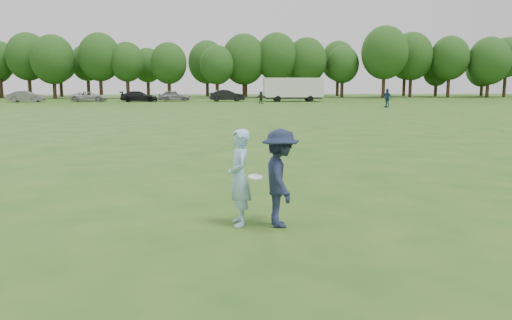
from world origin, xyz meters
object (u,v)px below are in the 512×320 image
object	(u,v)px
player_far_d	(261,97)
cargo_trailer	(293,88)
car_e	(174,96)
car_f	(227,96)
car_b	(26,97)
car_d	(139,97)
field_cone	(403,103)
player_far_b	(387,98)
car_c	(89,97)
thrower	(239,177)
defender	(280,178)

from	to	relation	value
player_far_d	cargo_trailer	bearing A→B (deg)	21.46
player_far_d	car_e	bearing A→B (deg)	111.79
car_f	car_b	bearing A→B (deg)	85.15
car_d	player_far_d	bearing A→B (deg)	-115.44
car_b	field_cone	world-z (taller)	car_b
car_e	player_far_b	bearing A→B (deg)	-132.77
car_c	cargo_trailer	world-z (taller)	cargo_trailer
thrower	car_e	world-z (taller)	thrower
field_cone	player_far_b	bearing A→B (deg)	-122.47
car_d	car_f	world-z (taller)	car_f
defender	car_f	world-z (taller)	defender
car_d	car_c	bearing A→B (deg)	79.98
car_b	cargo_trailer	size ratio (longest dim) A/B	0.50
player_far_d	cargo_trailer	xyz separation A→B (m)	(4.88, 6.60, 1.01)
thrower	field_cone	xyz separation A→B (m)	(21.32, 49.28, -0.77)
player_far_b	field_cone	xyz separation A→B (m)	(4.25, 6.68, -0.84)
player_far_b	cargo_trailer	bearing A→B (deg)	178.82
car_b	cargo_trailer	distance (m)	35.50
thrower	car_d	distance (m)	60.18
car_d	player_far_b	bearing A→B (deg)	-122.46
field_cone	car_b	bearing A→B (deg)	168.45
defender	field_cone	world-z (taller)	defender
player_far_d	car_e	size ratio (longest dim) A/B	0.35
car_c	field_cone	world-z (taller)	car_c
defender	car_b	xyz separation A→B (m)	(-26.85, 59.10, -0.18)
car_b	car_d	world-z (taller)	car_b
player_far_b	player_far_d	world-z (taller)	player_far_b
thrower	car_c	distance (m)	62.70
car_d	car_f	distance (m)	11.83
car_b	car_e	size ratio (longest dim) A/B	1.03
player_far_b	thrower	bearing A→B (deg)	-48.21
car_b	car_d	distance (m)	14.68
cargo_trailer	car_f	bearing A→B (deg)	173.73
player_far_d	field_cone	distance (m)	17.09
defender	field_cone	distance (m)	53.53
player_far_b	car_c	world-z (taller)	player_far_b
thrower	player_far_d	size ratio (longest dim) A/B	1.19
car_b	car_e	distance (m)	19.30
thrower	defender	distance (m)	0.77
thrower	car_f	world-z (taller)	thrower
thrower	defender	world-z (taller)	defender
car_b	car_c	distance (m)	7.94
player_far_d	car_e	xyz separation A→B (m)	(-11.38, 8.31, -0.02)
player_far_b	car_d	xyz separation A→B (m)	(-28.48, 16.49, -0.28)
player_far_d	car_b	xyz separation A→B (m)	(-30.60, 6.65, -0.03)
car_b	thrower	bearing A→B (deg)	-158.49
thrower	player_far_d	world-z (taller)	thrower
defender	player_far_b	xyz separation A→B (m)	(16.31, 42.74, 0.06)
car_e	car_f	xyz separation A→B (m)	(7.25, -0.72, 0.04)
player_far_d	car_d	distance (m)	17.31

